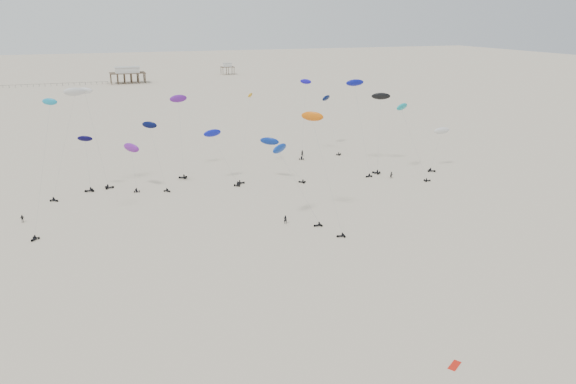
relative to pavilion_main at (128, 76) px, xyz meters
name	(u,v)px	position (x,y,z in m)	size (l,w,h in m)	color
ground_plane	(188,126)	(10.00, -150.00, -4.22)	(900.00, 900.00, 0.00)	beige
pavilion_main	(128,76)	(0.00, 0.00, 0.00)	(21.00, 13.00, 9.80)	brown
pavilion_small	(227,69)	(70.00, 30.00, -0.74)	(9.00, 7.00, 8.00)	brown
pier_fence	(36,85)	(-52.00, 0.00, -3.45)	(80.20, 0.20, 1.50)	black
rig_0	(154,140)	(-11.57, -228.75, 8.02)	(5.62, 6.13, 16.66)	black
rig_1	(304,113)	(33.68, -209.94, 8.78)	(6.00, 8.45, 22.63)	black
rig_2	(87,160)	(-26.79, -223.75, 3.32)	(4.04, 4.57, 13.38)	black
rig_3	(43,159)	(-34.26, -248.93, 10.17)	(7.84, 9.75, 25.52)	black
rig_4	(439,140)	(63.21, -234.88, 3.77)	(8.01, 5.33, 11.44)	black
rig_5	(328,106)	(44.99, -201.41, 8.96)	(4.89, 15.74, 18.68)	black
rig_6	(71,111)	(-29.09, -224.69, 15.11)	(10.31, 8.51, 24.96)	black
rig_7	(94,127)	(-24.46, -223.06, 10.94)	(6.30, 3.89, 24.52)	black
rig_8	(380,111)	(48.80, -227.53, 11.15)	(8.92, 11.67, 20.90)	black
rig_9	(316,133)	(16.38, -260.74, 13.91)	(4.62, 15.17, 23.44)	black
rig_10	(357,95)	(42.35, -226.04, 15.70)	(5.14, 13.81, 25.03)	black
rig_11	(245,137)	(12.11, -223.82, 6.01)	(9.25, 16.31, 24.37)	black
rig_12	(285,160)	(10.27, -259.72, 8.73)	(9.51, 8.61, 16.86)	black
rig_13	(179,117)	(-3.07, -214.68, 10.62)	(5.00, 10.99, 20.70)	black
rig_14	(405,116)	(51.49, -236.00, 11.03)	(5.96, 12.99, 19.66)	black
rig_15	(132,154)	(-16.56, -226.50, 4.58)	(4.51, 6.50, 11.46)	black
rig_16	(218,145)	(4.10, -227.66, 5.29)	(8.44, 9.12, 13.99)	black
rig_17	(274,146)	(17.34, -231.06, 4.71)	(10.66, 8.50, 12.56)	black
spectator_0	(285,224)	(9.81, -260.94, -4.22)	(0.76, 0.52, 2.08)	black
spectator_1	(391,178)	(46.59, -239.13, -4.22)	(0.96, 0.56, 1.97)	black
spectator_2	(23,222)	(-40.20, -242.11, -4.22)	(1.11, 0.60, 1.87)	black
spectator_3	(302,156)	(33.29, -209.68, -4.22)	(0.82, 0.57, 2.26)	black
grounded_kite_a	(455,366)	(12.93, -313.08, -4.22)	(2.20, 0.90, 0.08)	red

